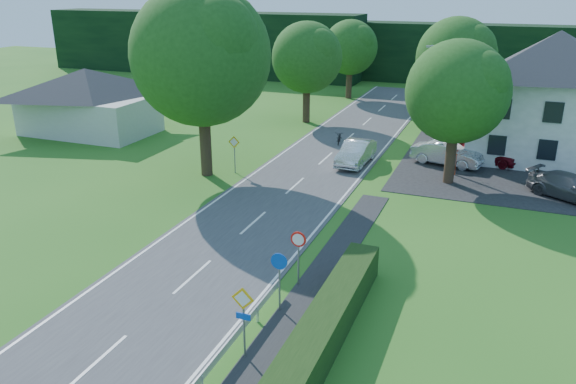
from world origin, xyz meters
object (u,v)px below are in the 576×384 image
at_px(parked_car_red, 486,152).
at_px(moving_car, 356,153).
at_px(parked_car_silver_a, 447,154).
at_px(parasol, 456,162).
at_px(parked_car_grey, 570,187).
at_px(motorcycle, 339,137).
at_px(streetlight, 451,104).
at_px(parked_car_silver_b, 564,157).

bearing_deg(parked_car_red, moving_car, 128.82).
distance_m(parked_car_silver_a, parasol, 2.26).
relative_size(parked_car_red, parked_car_grey, 0.91).
height_order(moving_car, parked_car_red, moving_car).
bearing_deg(parked_car_red, parasol, 171.07).
xyz_separation_m(moving_car, motorcycle, (-2.50, 4.56, -0.31)).
xyz_separation_m(streetlight, parked_car_red, (2.33, 3.00, -3.69)).
distance_m(parked_car_silver_a, parked_car_grey, 8.24).
relative_size(parked_car_red, parked_car_silver_a, 0.93).
bearing_deg(streetlight, parked_car_silver_b, 27.86).
height_order(motorcycle, parked_car_red, parked_car_red).
xyz_separation_m(parked_car_red, parked_car_grey, (4.79, -5.38, -0.05)).
height_order(motorcycle, parasol, parasol).
bearing_deg(motorcycle, streetlight, -38.21).
xyz_separation_m(parked_car_silver_b, parasol, (-6.45, -4.28, 0.17)).
bearing_deg(parked_car_silver_a, streetlight, -163.62).
distance_m(moving_car, parked_car_red, 8.82).
bearing_deg(parasol, motorcycle, 152.62).
bearing_deg(parked_car_silver_b, motorcycle, 92.52).
relative_size(parked_car_grey, parked_car_silver_b, 0.95).
bearing_deg(parasol, parked_car_silver_a, 110.59).
xyz_separation_m(parked_car_red, parked_car_silver_a, (-2.43, -1.39, 0.03)).
xyz_separation_m(parked_car_silver_a, parked_car_grey, (7.21, -3.99, -0.07)).
relative_size(parked_car_silver_a, parked_car_silver_b, 0.93).
height_order(parked_car_red, parasol, parasol).
bearing_deg(parked_car_silver_b, streetlight, 121.79).
xyz_separation_m(motorcycle, parked_car_silver_a, (8.20, -2.55, 0.29)).
xyz_separation_m(motorcycle, parked_car_red, (10.63, -1.16, 0.27)).
distance_m(parked_car_red, parked_car_silver_b, 4.88).
bearing_deg(parked_car_grey, parked_car_silver_a, 92.79).
xyz_separation_m(streetlight, parked_car_silver_a, (-0.10, 1.61, -3.66)).
bearing_deg(parked_car_silver_a, parasol, -146.53).
xyz_separation_m(moving_car, parasol, (6.50, -0.09, 0.09)).
xyz_separation_m(parked_car_grey, parked_car_silver_b, (0.03, 6.16, 0.01)).
distance_m(motorcycle, parked_car_silver_a, 8.59).
bearing_deg(streetlight, parked_car_grey, -18.50).
xyz_separation_m(moving_car, parked_car_red, (8.13, 3.41, -0.04)).
relative_size(motorcycle, parked_car_red, 0.41).
relative_size(streetlight, parked_car_silver_a, 1.73).
distance_m(streetlight, motorcycle, 10.09).
relative_size(motorcycle, parked_car_silver_a, 0.38).
bearing_deg(motorcycle, moving_car, -72.93).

